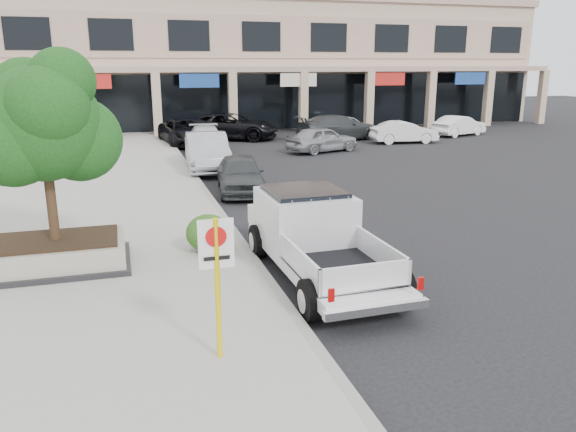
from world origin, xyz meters
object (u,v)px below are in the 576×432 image
object	(u,v)px
lot_car_f	(459,126)
no_parking_sign	(217,270)
lot_car_c	(338,127)
pickup_truck	(320,239)
lot_car_a	(322,139)
planter	(57,253)
curb_car_b	(207,152)
lot_car_b	(404,132)
curb_car_a	(240,174)
planter_tree	(50,124)
curb_car_c	(206,140)
curb_car_d	(186,132)
lot_car_d	(231,126)
lot_car_e	(346,125)

from	to	relation	value
lot_car_f	no_parking_sign	bearing A→B (deg)	121.00
no_parking_sign	lot_car_c	bearing A→B (deg)	64.56
pickup_truck	lot_car_a	bearing A→B (deg)	68.73
planter	curb_car_b	xyz separation A→B (m)	(5.29, 11.94, 0.36)
lot_car_b	no_parking_sign	bearing A→B (deg)	150.85
no_parking_sign	lot_car_a	world-z (taller)	no_parking_sign
curb_car_a	curb_car_b	world-z (taller)	curb_car_b
planter_tree	curb_car_c	xyz separation A→B (m)	(5.92, 17.17, -2.73)
planter_tree	lot_car_b	bearing A→B (deg)	43.95
planter	lot_car_f	distance (m)	30.51
no_parking_sign	planter_tree	bearing A→B (deg)	117.20
planter	no_parking_sign	distance (m)	6.00
curb_car_a	curb_car_b	distance (m)	4.91
curb_car_d	lot_car_b	xyz separation A→B (m)	(12.78, -3.11, -0.09)
curb_car_d	lot_car_c	world-z (taller)	lot_car_c
planter_tree	lot_car_d	size ratio (longest dim) A/B	0.67
curb_car_c	lot_car_e	distance (m)	10.89
curb_car_c	lot_car_f	world-z (taller)	curb_car_c
pickup_truck	curb_car_a	distance (m)	9.11
curb_car_d	planter	bearing A→B (deg)	-110.81
curb_car_a	planter	bearing A→B (deg)	-121.63
curb_car_a	lot_car_b	xyz separation A→B (m)	(12.33, 10.44, -0.04)
planter	planter_tree	xyz separation A→B (m)	(0.13, 0.15, 2.94)
curb_car_a	lot_car_d	xyz separation A→B (m)	(2.59, 15.07, 0.13)
curb_car_d	lot_car_b	world-z (taller)	curb_car_d
planter_tree	curb_car_c	size ratio (longest dim) A/B	0.85
lot_car_f	lot_car_c	bearing A→B (deg)	68.07
lot_car_c	lot_car_f	xyz separation A→B (m)	(8.52, -0.37, -0.13)
lot_car_d	curb_car_a	bearing A→B (deg)	-164.95
planter_tree	curb_car_a	distance (m)	9.32
curb_car_a	curb_car_c	size ratio (longest dim) A/B	0.87
planter	pickup_truck	world-z (taller)	pickup_truck
curb_car_a	lot_car_e	distance (m)	17.84
lot_car_d	planter_tree	bearing A→B (deg)	-175.76
lot_car_f	lot_car_b	bearing A→B (deg)	92.89
curb_car_b	lot_car_f	world-z (taller)	curb_car_b
pickup_truck	lot_car_b	xyz separation A→B (m)	(12.45, 19.54, -0.27)
curb_car_b	lot_car_a	xyz separation A→B (m)	(6.84, 3.61, -0.14)
curb_car_a	lot_car_a	xyz separation A→B (m)	(6.35, 8.50, -0.00)
pickup_truck	lot_car_a	world-z (taller)	pickup_truck
lot_car_a	lot_car_d	bearing A→B (deg)	11.43
curb_car_a	lot_car_f	xyz separation A→B (m)	(17.56, 12.58, -0.04)
curb_car_d	lot_car_d	xyz separation A→B (m)	(3.04, 1.52, 0.08)
lot_car_c	lot_car_d	size ratio (longest dim) A/B	0.91
pickup_truck	lot_car_c	bearing A→B (deg)	66.36
curb_car_d	lot_car_c	distance (m)	9.51
lot_car_b	lot_car_f	xyz separation A→B (m)	(5.23, 2.15, 0.00)
planter	curb_car_c	distance (m)	18.35
lot_car_b	lot_car_c	bearing A→B (deg)	57.37
lot_car_f	curb_car_a	bearing A→B (deg)	106.20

